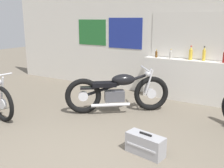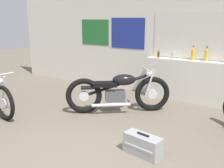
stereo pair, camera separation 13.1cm
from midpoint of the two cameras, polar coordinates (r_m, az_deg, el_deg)
The scene contains 9 objects.
ground_plane at distance 3.51m, azimuth -5.92°, elevation -17.37°, with size 24.00×24.00×0.00m, color #706656.
wall_back at distance 6.23m, azimuth 15.10°, elevation 9.74°, with size 10.00×0.07×2.80m.
sill_counter at distance 6.11m, azimuth 16.92°, elevation 0.64°, with size 1.98×0.28×0.94m.
bottle_leftmost at distance 6.23m, azimuth 10.69°, elevation 6.44°, with size 0.06×0.06×0.19m.
bottle_left_center at distance 6.10m, azimuth 13.73°, elevation 6.25°, with size 0.06×0.06×0.22m.
bottle_center at distance 6.02m, azimuth 17.82°, elevation 6.26°, with size 0.08×0.08×0.31m.
bottle_right_center at distance 5.97m, azimuth 20.45°, elevation 6.00°, with size 0.07×0.07×0.31m.
motorcycle_black at distance 5.18m, azimuth 2.15°, elevation -1.70°, with size 1.69×1.37×0.88m.
hard_case_silver at distance 3.71m, azimuth 7.75°, elevation -13.02°, with size 0.57×0.31×0.31m.
Camera 2 is at (1.95, -2.29, 1.83)m, focal length 42.00 mm.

